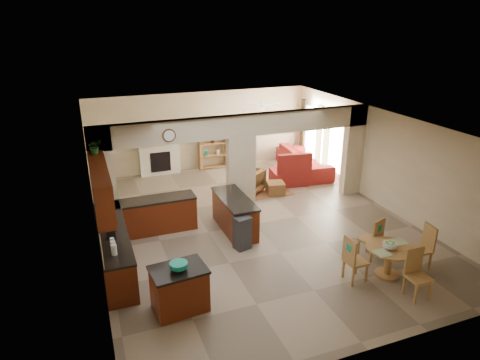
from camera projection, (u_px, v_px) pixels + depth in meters
name	position (u px, v px, depth m)	size (l,w,h in m)	color
floor	(254.00, 224.00, 11.55)	(10.00, 10.00, 0.00)	#84725B
ceiling	(255.00, 123.00, 10.56)	(10.00, 10.00, 0.00)	white
wall_back	(201.00, 131.00, 15.42)	(8.00, 8.00, 0.00)	beige
wall_front	(378.00, 279.00, 6.69)	(8.00, 8.00, 0.00)	beige
wall_left	(93.00, 197.00, 9.73)	(10.00, 10.00, 0.00)	beige
wall_right	(382.00, 159.00, 12.38)	(10.00, 10.00, 0.00)	beige
partition_left_pier	(103.00, 181.00, 10.70)	(0.60, 0.25, 2.80)	beige
partition_center_pier	(241.00, 174.00, 12.04)	(0.80, 0.25, 2.20)	beige
partition_right_pier	(353.00, 150.00, 13.16)	(0.60, 0.25, 2.80)	beige
partition_header	(241.00, 126.00, 11.54)	(8.00, 0.25, 0.60)	beige
kitchen_counter	(131.00, 233.00, 10.09)	(2.52, 3.29, 1.48)	#491608
upper_cabinets	(101.00, 187.00, 8.90)	(0.35, 2.40, 0.90)	#491608
peninsula	(235.00, 214.00, 11.09)	(0.70, 1.85, 0.91)	#491608
wall_clock	(169.00, 136.00, 10.76)	(0.34, 0.34, 0.03)	#492D18
rug	(263.00, 191.00, 13.79)	(1.60, 1.30, 0.01)	#945D36
fireplace	(160.00, 158.00, 15.02)	(1.60, 0.35, 1.20)	white
shelving_unit	(213.00, 144.00, 15.56)	(1.00, 0.32, 1.80)	olive
window_a	(337.00, 145.00, 14.45)	(0.02, 0.90, 1.90)	white
window_b	(312.00, 133.00, 15.94)	(0.02, 0.90, 1.90)	white
glazed_door	(323.00, 143.00, 15.25)	(0.02, 0.70, 2.10)	white
drape_a_left	(346.00, 150.00, 13.92)	(0.10, 0.28, 2.30)	#3B2017
drape_a_right	(326.00, 140.00, 14.96)	(0.10, 0.28, 2.30)	#3B2017
drape_b_left	(319.00, 137.00, 15.40)	(0.10, 0.28, 2.30)	#3B2017
drape_b_right	(303.00, 129.00, 16.45)	(0.10, 0.28, 2.30)	#3B2017
ceiling_fan	(262.00, 106.00, 13.76)	(1.00, 1.00, 0.10)	white
kitchen_island	(179.00, 289.00, 8.06)	(1.09, 0.83, 0.89)	#491608
teal_bowl	(179.00, 266.00, 7.83)	(0.33, 0.33, 0.16)	#148E76
trash_can	(242.00, 234.00, 10.23)	(0.36, 0.31, 0.76)	#2B2B2D
dining_table	(389.00, 256.00, 9.11)	(1.01, 1.01, 0.69)	olive
fruit_bowl	(390.00, 245.00, 8.95)	(0.29, 0.29, 0.16)	#60AA24
sofa	(304.00, 160.00, 15.38)	(1.11, 2.83, 0.83)	maroon
chaise	(289.00, 177.00, 14.35)	(1.13, 0.93, 0.45)	maroon
armchair	(249.00, 181.00, 13.60)	(0.80, 0.82, 0.75)	maroon
ottoman	(275.00, 188.00, 13.49)	(0.53, 0.53, 0.38)	maroon
plant	(95.00, 147.00, 9.54)	(0.30, 0.26, 0.33)	#144B16
chair_north	(374.00, 237.00, 9.74)	(0.54, 0.54, 1.02)	olive
chair_east	(424.00, 245.00, 9.39)	(0.47, 0.47, 1.02)	olive
chair_south	(416.00, 271.00, 8.43)	(0.43, 0.43, 1.02)	olive
chair_west	(353.00, 258.00, 8.89)	(0.44, 0.43, 1.02)	olive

